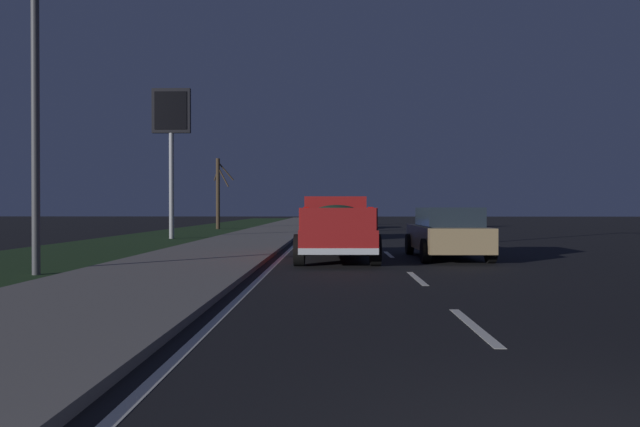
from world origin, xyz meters
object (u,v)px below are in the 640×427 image
object	(u,v)px
sedan_blue	(334,223)
gas_price_sign	(171,125)
sedan_tan	(447,233)
bare_tree_far	(218,192)
pickup_truck	(335,226)
street_light_near	(48,59)
sedan_black	(334,218)

from	to	relation	value
sedan_blue	gas_price_sign	world-z (taller)	gas_price_sign
sedan_tan	bare_tree_far	distance (m)	26.72
pickup_truck	sedan_tan	xyz separation A→B (m)	(0.43, -3.37, -0.20)
sedan_tan	pickup_truck	bearing A→B (deg)	97.33
street_light_near	bare_tree_far	xyz separation A→B (m)	(28.37, 1.84, -2.21)
sedan_black	gas_price_sign	bearing A→B (deg)	149.42
pickup_truck	sedan_blue	size ratio (longest dim) A/B	1.24
sedan_black	bare_tree_far	xyz separation A→B (m)	(-0.52, 8.35, 1.91)
sedan_blue	gas_price_sign	bearing A→B (deg)	92.56
pickup_truck	street_light_near	world-z (taller)	street_light_near
sedan_tan	street_light_near	xyz separation A→B (m)	(-4.45, 9.92, 4.12)
street_light_near	bare_tree_far	distance (m)	28.51
pickup_truck	bare_tree_far	world-z (taller)	bare_tree_far
street_light_near	bare_tree_far	size ratio (longest dim) A/B	1.60
pickup_truck	bare_tree_far	distance (m)	25.82
pickup_truck	sedan_black	distance (m)	24.87
sedan_tan	bare_tree_far	xyz separation A→B (m)	(23.92, 11.76, 1.91)
sedan_black	sedan_blue	bearing A→B (deg)	-179.91
sedan_blue	street_light_near	distance (m)	17.44
street_light_near	sedan_blue	bearing A→B (deg)	-22.66
sedan_blue	sedan_black	bearing A→B (deg)	0.09
pickup_truck	gas_price_sign	size ratio (longest dim) A/B	0.74
gas_price_sign	street_light_near	distance (m)	15.37
gas_price_sign	bare_tree_far	world-z (taller)	gas_price_sign
sedan_black	sedan_tan	bearing A→B (deg)	-172.06
sedan_black	gas_price_sign	size ratio (longest dim) A/B	0.60
pickup_truck	street_light_near	size ratio (longest dim) A/B	0.67
sedan_blue	sedan_black	size ratio (longest dim) A/B	0.99
sedan_tan	gas_price_sign	xyz separation A→B (m)	(10.83, 11.45, 4.83)
gas_price_sign	pickup_truck	bearing A→B (deg)	-144.35
gas_price_sign	bare_tree_far	bearing A→B (deg)	1.37
gas_price_sign	bare_tree_far	distance (m)	13.41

